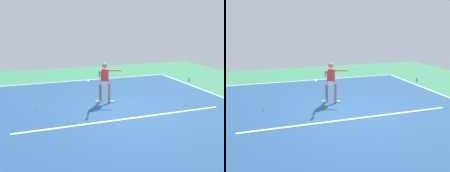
# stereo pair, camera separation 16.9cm
# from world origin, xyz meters

# --- Properties ---
(ground_plane) EXTENTS (21.02, 21.02, 0.00)m
(ground_plane) POSITION_xyz_m (0.00, 0.00, 0.00)
(ground_plane) COLOR #388456
(court_surface) EXTENTS (10.70, 11.71, 0.00)m
(court_surface) POSITION_xyz_m (0.00, 0.00, 0.00)
(court_surface) COLOR navy
(court_surface) RESTS_ON ground_plane
(court_line_baseline_near) EXTENTS (10.70, 0.10, 0.01)m
(court_line_baseline_near) POSITION_xyz_m (0.00, -5.81, 0.00)
(court_line_baseline_near) COLOR white
(court_line_baseline_near) RESTS_ON ground_plane
(court_line_service) EXTENTS (8.03, 0.10, 0.01)m
(court_line_service) POSITION_xyz_m (0.00, 0.82, 0.00)
(court_line_service) COLOR white
(court_line_service) RESTS_ON ground_plane
(court_line_centre_mark) EXTENTS (0.10, 0.30, 0.01)m
(court_line_centre_mark) POSITION_xyz_m (0.00, -5.61, 0.00)
(court_line_centre_mark) COLOR white
(court_line_centre_mark) RESTS_ON ground_plane
(tennis_player) EXTENTS (1.21, 1.18, 1.81)m
(tennis_player) POSITION_xyz_m (0.25, -1.22, 1.04)
(tennis_player) COLOR #9E7051
(tennis_player) RESTS_ON ground_plane
(tennis_ball_by_baseline) EXTENTS (0.07, 0.07, 0.07)m
(tennis_ball_by_baseline) POSITION_xyz_m (3.13, -1.12, 0.03)
(tennis_ball_by_baseline) COLOR yellow
(tennis_ball_by_baseline) RESTS_ON ground_plane
(water_bottle) EXTENTS (0.07, 0.07, 0.22)m
(water_bottle) POSITION_xyz_m (-5.83, -3.50, 0.11)
(water_bottle) COLOR blue
(water_bottle) RESTS_ON ground_plane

